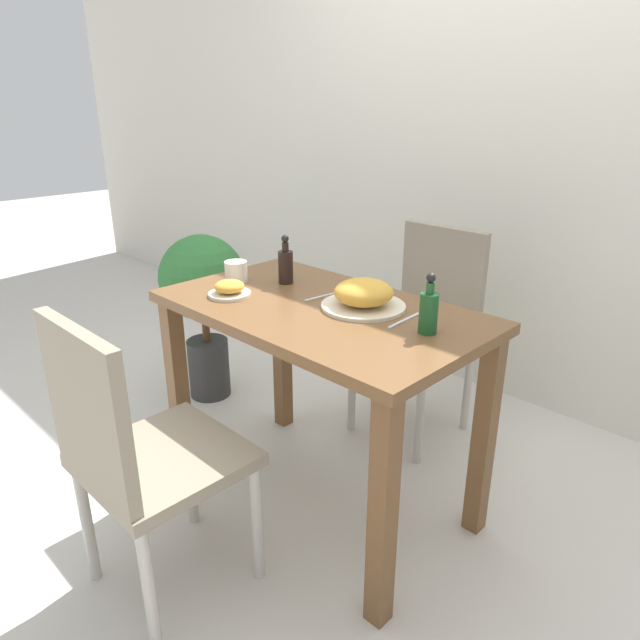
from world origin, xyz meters
name	(u,v)px	position (x,y,z in m)	size (l,w,h in m)	color
ground_plane	(320,497)	(0.00, 0.00, 0.00)	(16.00, 16.00, 0.00)	beige
wall_back	(520,121)	(0.00, 1.26, 1.30)	(8.00, 0.05, 2.60)	beige
dining_table	(320,343)	(0.00, 0.00, 0.63)	(1.08, 0.63, 0.76)	brown
chair_near	(136,450)	(-0.05, -0.66, 0.50)	(0.42, 0.42, 0.89)	gray
chair_far	(425,320)	(-0.05, 0.70, 0.50)	(0.42, 0.42, 0.89)	gray
food_plate	(364,295)	(0.11, 0.08, 0.80)	(0.27, 0.27, 0.09)	beige
side_plate	(229,289)	(-0.29, -0.15, 0.79)	(0.15, 0.15, 0.06)	beige
drink_cup	(236,272)	(-0.40, -0.03, 0.80)	(0.08, 0.08, 0.08)	silver
sauce_bottle	(429,310)	(0.38, 0.05, 0.83)	(0.05, 0.05, 0.18)	#194C23
condiment_bottle	(286,265)	(-0.26, 0.09, 0.83)	(0.05, 0.05, 0.18)	black
fork_utensil	(326,296)	(-0.05, 0.08, 0.76)	(0.03, 0.18, 0.00)	silver
spoon_utensil	(405,320)	(0.28, 0.08, 0.76)	(0.02, 0.17, 0.00)	silver
potted_plant_left	(203,292)	(-0.96, 0.19, 0.54)	(0.40, 0.40, 0.81)	#333333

